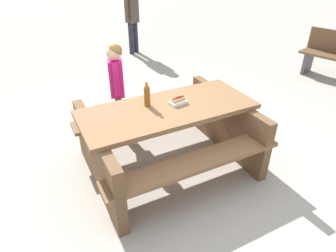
{
  "coord_description": "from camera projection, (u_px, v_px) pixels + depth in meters",
  "views": [
    {
      "loc": [
        -0.77,
        -2.55,
        2.14
      ],
      "look_at": [
        0.0,
        0.0,
        0.52
      ],
      "focal_mm": 31.4,
      "sensor_mm": 36.0,
      "label": 1
    }
  ],
  "objects": [
    {
      "name": "child_in_coat",
      "position": [
        117.0,
        79.0,
        3.6
      ],
      "size": [
        0.19,
        0.29,
        1.2
      ],
      "color": "brown",
      "rests_on": "ground"
    },
    {
      "name": "bystander_adult",
      "position": [
        132.0,
        9.0,
        6.5
      ],
      "size": [
        0.33,
        0.31,
        1.55
      ],
      "color": "#262633",
      "rests_on": "ground"
    },
    {
      "name": "hotdog_tray",
      "position": [
        178.0,
        101.0,
        3.05
      ],
      "size": [
        0.21,
        0.16,
        0.08
      ],
      "color": "white",
      "rests_on": "picnic_table"
    },
    {
      "name": "soda_bottle",
      "position": [
        147.0,
        95.0,
        2.97
      ],
      "size": [
        0.06,
        0.06,
        0.26
      ],
      "color": "brown",
      "rests_on": "picnic_table"
    },
    {
      "name": "ground_plane",
      "position": [
        168.0,
        165.0,
        3.39
      ],
      "size": [
        30.0,
        30.0,
        0.0
      ],
      "primitive_type": "plane",
      "color": "#ADA599",
      "rests_on": "ground"
    },
    {
      "name": "picnic_table",
      "position": [
        168.0,
        132.0,
        3.16
      ],
      "size": [
        2.02,
        1.7,
        0.75
      ],
      "color": "brown",
      "rests_on": "ground"
    }
  ]
}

